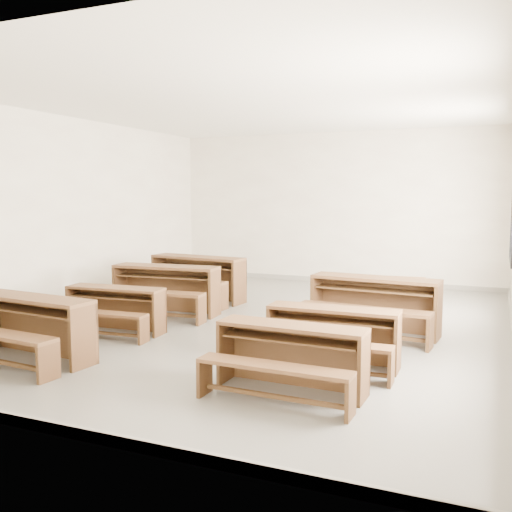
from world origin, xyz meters
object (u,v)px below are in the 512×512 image
at_px(desk_set_5, 332,333).
at_px(desk_set_6, 374,301).
at_px(desk_set_3, 196,275).
at_px(desk_set_2, 164,286).
at_px(desk_set_7, 378,294).
at_px(desk_set_1, 114,306).
at_px(desk_set_4, 290,353).
at_px(desk_set_0, 29,323).

relative_size(desk_set_5, desk_set_6, 0.82).
bearing_deg(desk_set_3, desk_set_6, -13.20).
relative_size(desk_set_2, desk_set_7, 1.22).
xyz_separation_m(desk_set_1, desk_set_4, (3.03, -1.29, 0.02)).
bearing_deg(desk_set_7, desk_set_5, -95.59).
height_order(desk_set_0, desk_set_1, desk_set_0).
distance_m(desk_set_2, desk_set_4, 4.00).
bearing_deg(desk_set_7, desk_set_6, -88.41).
relative_size(desk_set_0, desk_set_4, 1.14).
relative_size(desk_set_3, desk_set_4, 1.26).
distance_m(desk_set_5, desk_set_6, 1.66).
relative_size(desk_set_3, desk_set_5, 1.26).
xyz_separation_m(desk_set_2, desk_set_7, (3.16, 1.10, -0.08)).
relative_size(desk_set_2, desk_set_6, 1.00).
bearing_deg(desk_set_2, desk_set_4, -45.48).
distance_m(desk_set_2, desk_set_6, 3.31).
bearing_deg(desk_set_4, desk_set_5, 82.68).
bearing_deg(desk_set_5, desk_set_3, 137.67).
bearing_deg(desk_set_6, desk_set_3, 165.13).
xyz_separation_m(desk_set_2, desk_set_6, (3.31, 0.02, 0.00)).
height_order(desk_set_6, desk_set_7, desk_set_6).
height_order(desk_set_4, desk_set_6, desk_set_6).
distance_m(desk_set_1, desk_set_7, 3.97).
bearing_deg(desk_set_2, desk_set_3, 89.66).
bearing_deg(desk_set_1, desk_set_5, -10.22).
bearing_deg(desk_set_6, desk_set_7, 101.97).
bearing_deg(desk_set_0, desk_set_4, 7.69).
bearing_deg(desk_set_5, desk_set_2, 151.27).
relative_size(desk_set_1, desk_set_5, 0.98).
xyz_separation_m(desk_set_0, desk_set_6, (3.39, 2.77, 0.03)).
xyz_separation_m(desk_set_3, desk_set_7, (3.26, -0.09, -0.10)).
height_order(desk_set_0, desk_set_3, desk_set_3).
distance_m(desk_set_0, desk_set_2, 2.76).
bearing_deg(desk_set_4, desk_set_0, -175.72).
relative_size(desk_set_5, desk_set_7, 1.01).
bearing_deg(desk_set_5, desk_set_7, 88.97).
distance_m(desk_set_4, desk_set_5, 0.97).
distance_m(desk_set_0, desk_set_1, 1.45).
bearing_deg(desk_set_6, desk_set_1, -153.99).
bearing_deg(desk_set_4, desk_set_6, 85.53).
bearing_deg(desk_set_7, desk_set_3, 172.19).
height_order(desk_set_1, desk_set_4, desk_set_4).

